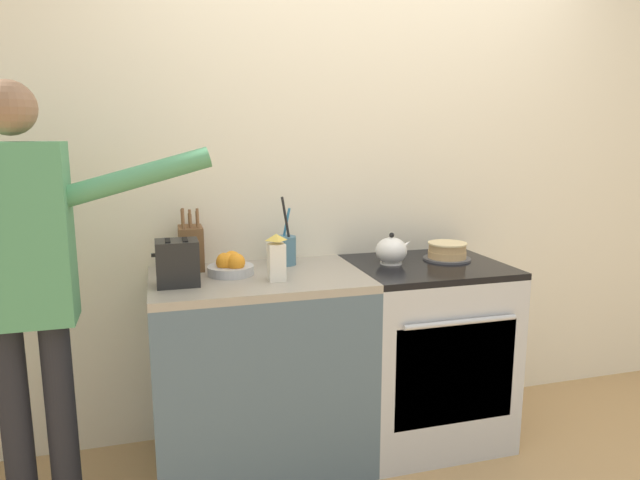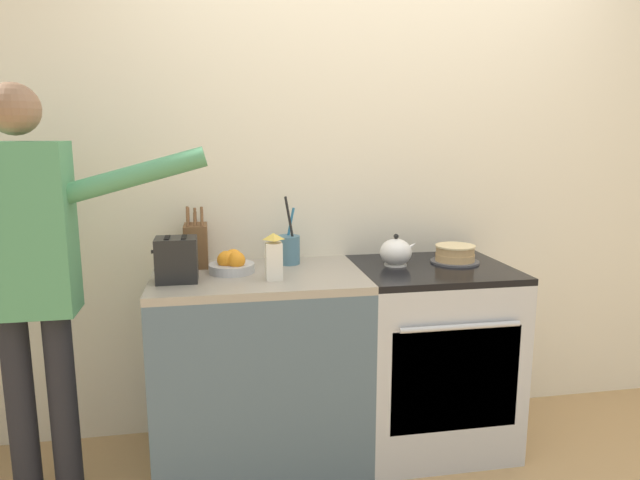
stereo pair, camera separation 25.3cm
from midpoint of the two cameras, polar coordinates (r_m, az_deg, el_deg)
The scene contains 12 objects.
ground_plane at distance 2.76m, azimuth 5.71°, elevation -22.42°, with size 16.00×16.00×0.00m, color tan.
wall_back at distance 2.93m, azimuth 1.47°, elevation 6.62°, with size 8.00×0.04×2.60m.
counter_cabinet at distance 2.69m, azimuth -8.78°, elevation -12.75°, with size 0.94×0.62×0.89m.
stove_range at distance 2.90m, azimuth 7.94°, elevation -10.96°, with size 0.71×0.66×0.89m.
layer_cake at distance 2.86m, azimuth 10.15°, elevation -1.18°, with size 0.23×0.23×0.09m.
tea_kettle at distance 2.73m, azimuth 4.56°, elevation -1.11°, with size 0.18×0.15×0.15m.
knife_block at distance 2.70m, azimuth -15.42°, elevation -0.72°, with size 0.11×0.16×0.29m.
utensil_crock at distance 2.72m, azimuth -6.23°, elevation -0.99°, with size 0.11×0.11×0.33m.
fruit_bowl at distance 2.57m, azimuth -11.81°, elevation -2.50°, with size 0.20×0.20×0.10m.
toaster at distance 2.44m, azimuth -16.99°, elevation -2.22°, with size 0.19×0.14×0.19m.
milk_carton at distance 2.43m, azimuth -7.37°, elevation -1.87°, with size 0.07×0.07×0.20m.
person_baker at distance 2.41m, azimuth -30.01°, elevation -2.63°, with size 0.94×0.20×1.69m.
Camera 1 is at (-1.01, -2.11, 1.51)m, focal length 32.00 mm.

